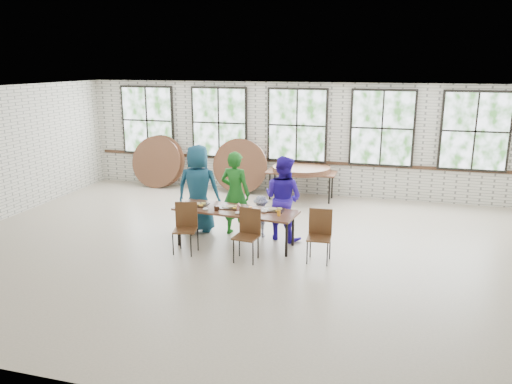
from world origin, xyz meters
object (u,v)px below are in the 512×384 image
Objects in this scene: dining_table at (236,212)px; chair_near_right at (248,230)px; chair_near_left at (186,223)px; storage_table at (301,174)px.

chair_near_right is at bearing -48.32° from dining_table.
chair_near_left and chair_near_right have the same top height.
storage_table is (0.15, 4.36, 0.13)m from chair_near_right.
storage_table is at bearing 58.15° from chair_near_left.
storage_table is (0.58, 3.76, -0.00)m from dining_table.
chair_near_right is (0.43, -0.60, -0.13)m from dining_table.
dining_table is at bearing 19.69° from chair_near_left.
storage_table is at bearing 87.05° from dining_table.
chair_near_left is 4.53m from storage_table.
chair_near_right is 0.53× the size of storage_table.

